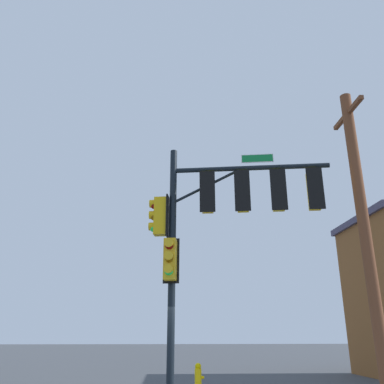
% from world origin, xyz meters
% --- Properties ---
extents(signal_pole_assembly, '(5.17, 1.34, 7.06)m').
position_xyz_m(signal_pole_assembly, '(1.31, -0.23, 4.93)').
color(signal_pole_assembly, black).
rests_on(signal_pole_assembly, ground_plane).
extents(utility_pole, '(0.31, 1.80, 8.50)m').
position_xyz_m(utility_pole, '(5.05, -1.06, 4.37)').
color(utility_pole, brown).
rests_on(utility_pole, ground_plane).
extents(fire_hydrant, '(0.33, 0.24, 0.83)m').
position_xyz_m(fire_hydrant, '(1.03, 4.39, 0.41)').
color(fire_hydrant, yellow).
rests_on(fire_hydrant, ground_plane).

